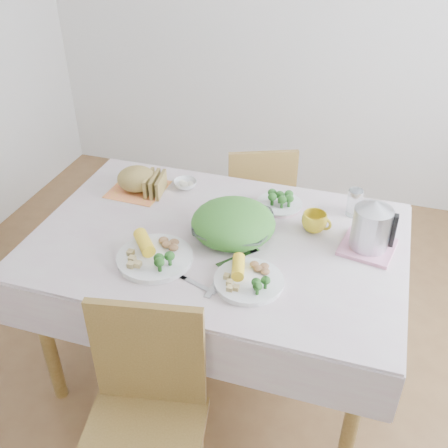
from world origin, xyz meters
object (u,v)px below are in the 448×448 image
(chair_near, at_px, (140,440))
(yellow_mug, at_px, (314,222))
(dinner_plate_left, at_px, (155,258))
(electric_kettle, at_px, (372,224))
(dinner_plate_right, at_px, (249,281))
(salad_bowl, at_px, (233,228))
(dining_table, at_px, (218,307))
(chair_far, at_px, (257,197))

(chair_near, relative_size, yellow_mug, 8.48)
(dinner_plate_left, height_order, electric_kettle, electric_kettle)
(chair_near, bearing_deg, dinner_plate_right, 56.90)
(salad_bowl, height_order, yellow_mug, yellow_mug)
(dining_table, xyz_separation_m, chair_near, (-0.02, -0.76, 0.09))
(salad_bowl, distance_m, dinner_plate_right, 0.30)
(chair_far, height_order, electric_kettle, electric_kettle)
(yellow_mug, bearing_deg, chair_far, 121.42)
(dining_table, xyz_separation_m, salad_bowl, (0.06, 0.03, 0.43))
(chair_far, bearing_deg, dinner_plate_left, 59.59)
(dining_table, distance_m, salad_bowl, 0.43)
(chair_far, distance_m, yellow_mug, 0.85)
(chair_near, bearing_deg, electric_kettle, 44.39)
(dining_table, xyz_separation_m, electric_kettle, (0.59, 0.11, 0.51))
(electric_kettle, bearing_deg, dinner_plate_left, 178.52)
(yellow_mug, bearing_deg, dinner_plate_right, -112.54)
(chair_far, xyz_separation_m, yellow_mug, (0.41, -0.66, 0.34))
(chair_near, xyz_separation_m, dinner_plate_left, (-0.16, 0.55, 0.31))
(dining_table, height_order, yellow_mug, yellow_mug)
(chair_far, bearing_deg, salad_bowl, 74.25)
(salad_bowl, bearing_deg, yellow_mug, 24.47)
(dining_table, xyz_separation_m, dinner_plate_left, (-0.18, -0.22, 0.40))
(dining_table, relative_size, electric_kettle, 6.70)
(chair_far, bearing_deg, chair_near, 67.98)
(chair_near, xyz_separation_m, electric_kettle, (0.61, 0.87, 0.42))
(electric_kettle, bearing_deg, yellow_mug, 140.24)
(chair_far, xyz_separation_m, electric_kettle, (0.63, -0.73, 0.42))
(chair_far, relative_size, dinner_plate_left, 2.83)
(dining_table, bearing_deg, electric_kettle, 10.17)
(yellow_mug, bearing_deg, salad_bowl, -155.53)
(yellow_mug, xyz_separation_m, electric_kettle, (0.22, -0.06, 0.08))
(yellow_mug, bearing_deg, electric_kettle, -15.58)
(chair_far, height_order, salad_bowl, chair_far)
(chair_near, height_order, electric_kettle, electric_kettle)
(dining_table, height_order, chair_near, chair_near)
(dining_table, relative_size, salad_bowl, 4.34)
(chair_near, distance_m, chair_far, 1.60)
(chair_far, distance_m, dinner_plate_left, 1.10)
(dining_table, distance_m, chair_far, 0.84)
(chair_near, distance_m, dinner_plate_right, 0.65)
(salad_bowl, distance_m, dinner_plate_left, 0.35)
(salad_bowl, bearing_deg, chair_far, 96.90)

